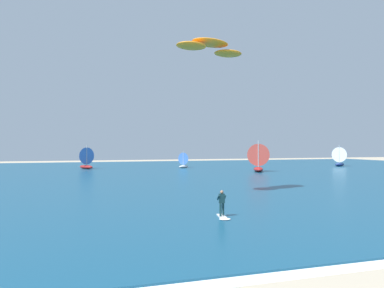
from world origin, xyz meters
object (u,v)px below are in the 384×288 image
object	(u,v)px
sailboat_center_horizon	(340,156)
sailboat_trailing	(258,157)
kite	(210,47)
sailboat_heeled_over	(185,160)
kitesurfer	(222,208)
sailboat_mid_right	(85,158)

from	to	relation	value
sailboat_center_horizon	sailboat_trailing	bearing A→B (deg)	-159.09
kite	sailboat_heeled_over	xyz separation A→B (m)	(8.31, 38.74, -12.06)
kitesurfer	sailboat_center_horizon	bearing A→B (deg)	44.45
sailboat_heeled_over	sailboat_trailing	distance (m)	16.55
kitesurfer	sailboat_mid_right	bearing A→B (deg)	99.29
kitesurfer	sailboat_heeled_over	distance (m)	50.06
kitesurfer	kite	bearing A→B (deg)	74.48
kitesurfer	kite	distance (m)	16.71
kitesurfer	kite	size ratio (longest dim) A/B	0.26
kite	sailboat_center_horizon	distance (m)	56.51
kite	sailboat_trailing	xyz separation A→B (m)	(17.85, 25.25, -11.16)
kite	sailboat_mid_right	world-z (taller)	kite
sailboat_mid_right	sailboat_heeled_over	bearing A→B (deg)	-7.74
kite	sailboat_heeled_over	distance (m)	41.42
sailboat_trailing	sailboat_heeled_over	bearing A→B (deg)	125.26
sailboat_center_horizon	sailboat_heeled_over	bearing A→B (deg)	173.59
sailboat_center_horizon	sailboat_mid_right	xyz separation A→B (m)	(-54.19, 6.55, -0.00)
sailboat_heeled_over	sailboat_mid_right	xyz separation A→B (m)	(-19.52, 2.65, 0.55)
sailboat_heeled_over	sailboat_mid_right	bearing A→B (deg)	172.26
kitesurfer	sailboat_center_horizon	size ratio (longest dim) A/B	0.43
kite	sailboat_trailing	bearing A→B (deg)	54.74
sailboat_heeled_over	sailboat_trailing	world-z (taller)	sailboat_trailing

